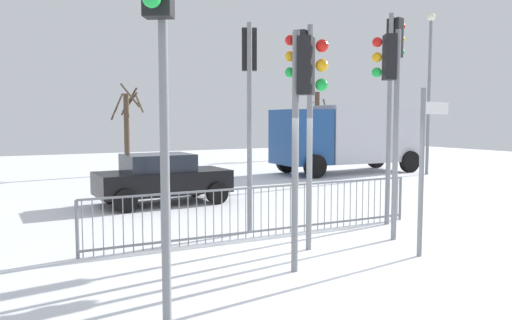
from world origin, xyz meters
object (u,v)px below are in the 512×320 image
at_px(direction_sign_post, 424,163).
at_px(delivery_truck, 349,135).
at_px(traffic_light_mid_left, 303,87).
at_px(car_black_mid, 162,178).
at_px(traffic_light_foreground_left, 394,72).
at_px(bare_tree_right, 317,123).
at_px(traffic_light_foreground_right, 159,39).
at_px(traffic_light_rear_right, 305,97).
at_px(street_lamp, 429,77).
at_px(traffic_light_rear_left, 390,87).
at_px(traffic_light_mid_right, 249,80).
at_px(bare_tree_left, 127,128).

bearing_deg(direction_sign_post, delivery_truck, 48.80).
xyz_separation_m(traffic_light_mid_left, car_black_mid, (-0.86, 6.12, -2.32)).
xyz_separation_m(traffic_light_foreground_left, bare_tree_right, (9.93, 17.14, -1.31)).
xyz_separation_m(direction_sign_post, bare_tree_right, (11.41, 19.50, 0.57)).
xyz_separation_m(traffic_light_foreground_right, direction_sign_post, (5.10, 0.85, -1.67)).
xyz_separation_m(traffic_light_rear_right, street_lamp, (12.80, 9.21, 1.51)).
distance_m(delivery_truck, street_lamp, 4.35).
height_order(traffic_light_rear_right, bare_tree_right, bare_tree_right).
relative_size(traffic_light_rear_left, traffic_light_mid_left, 1.01).
bearing_deg(traffic_light_rear_left, traffic_light_foreground_right, 139.13).
bearing_deg(direction_sign_post, traffic_light_rear_left, 69.00).
height_order(traffic_light_rear_left, traffic_light_mid_right, traffic_light_mid_right).
relative_size(traffic_light_foreground_right, traffic_light_foreground_left, 0.94).
xyz_separation_m(traffic_light_rear_left, traffic_light_mid_left, (-1.94, 0.23, -0.04)).
height_order(traffic_light_foreground_right, direction_sign_post, traffic_light_foreground_right).
bearing_deg(street_lamp, bare_tree_left, 151.93).
height_order(traffic_light_rear_left, bare_tree_left, traffic_light_rear_left).
relative_size(traffic_light_foreground_right, bare_tree_left, 1.14).
distance_m(traffic_light_foreground_right, car_black_mid, 9.16).
bearing_deg(car_black_mid, traffic_light_mid_right, -83.26).
height_order(traffic_light_mid_right, car_black_mid, traffic_light_mid_right).
bearing_deg(traffic_light_foreground_right, street_lamp, -113.26).
bearing_deg(traffic_light_mid_right, street_lamp, 52.53).
relative_size(street_lamp, bare_tree_left, 1.77).
distance_m(traffic_light_rear_right, bare_tree_left, 15.61).
relative_size(traffic_light_foreground_left, delivery_truck, 0.69).
distance_m(traffic_light_rear_left, traffic_light_mid_right, 2.94).
relative_size(traffic_light_foreground_right, traffic_light_rear_right, 1.19).
bearing_deg(direction_sign_post, street_lamp, 34.50).
bearing_deg(traffic_light_foreground_left, street_lamp, 113.62).
height_order(car_black_mid, bare_tree_left, bare_tree_left).
height_order(traffic_light_mid_left, bare_tree_right, bare_tree_right).
bearing_deg(traffic_light_foreground_right, car_black_mid, -73.90).
distance_m(delivery_truck, bare_tree_right, 8.66).
bearing_deg(bare_tree_left, direction_sign_post, -84.38).
bearing_deg(traffic_light_mid_left, traffic_light_rear_right, -153.54).
relative_size(direction_sign_post, street_lamp, 0.42).
xyz_separation_m(car_black_mid, delivery_truck, (10.24, 4.13, 0.97)).
xyz_separation_m(traffic_light_rear_right, bare_tree_left, (0.88, 15.57, -0.75)).
xyz_separation_m(traffic_light_foreground_left, traffic_light_mid_left, (-3.13, -0.92, -0.50)).
xyz_separation_m(direction_sign_post, car_black_mid, (-2.52, 7.55, -0.93)).
height_order(traffic_light_mid_left, direction_sign_post, traffic_light_mid_left).
xyz_separation_m(traffic_light_mid_right, traffic_light_rear_right, (-0.56, -3.01, -0.49)).
bearing_deg(traffic_light_rear_right, bare_tree_right, -169.30).
height_order(car_black_mid, bare_tree_right, bare_tree_right).
distance_m(traffic_light_rear_left, traffic_light_rear_right, 2.91).
xyz_separation_m(traffic_light_foreground_left, car_black_mid, (-4.00, 5.20, -2.82)).
height_order(car_black_mid, street_lamp, street_lamp).
height_order(traffic_light_foreground_left, delivery_truck, traffic_light_foreground_left).
xyz_separation_m(delivery_truck, bare_tree_right, (3.69, 7.81, 0.54)).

